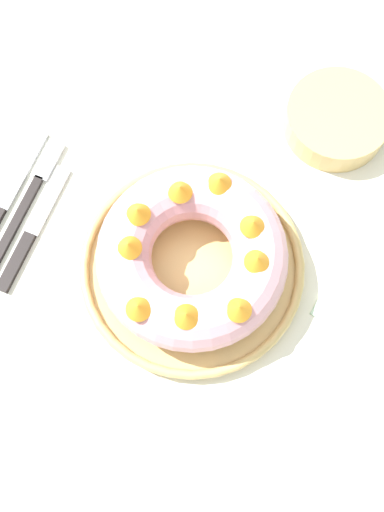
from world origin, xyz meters
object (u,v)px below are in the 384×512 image
(serving_knife, at_px, (0,211))
(cake_knife, at_px, (30,236))
(side_bowl, at_px, (337,120))
(serving_dish, at_px, (192,266))
(napkin, at_px, (372,311))
(bundt_cake, at_px, (192,256))
(fork, at_px, (29,198))

(serving_knife, height_order, cake_knife, same)
(cake_knife, relative_size, side_bowl, 1.31)
(serving_dish, distance_m, side_bowl, 0.29)
(serving_dish, height_order, napkin, serving_dish)
(bundt_cake, relative_size, napkin, 1.79)
(serving_knife, relative_size, napkin, 1.72)
(fork, relative_size, cake_knife, 1.14)
(serving_dish, distance_m, bundt_cake, 0.05)
(fork, relative_size, napkin, 1.62)
(serving_dish, xyz_separation_m, side_bowl, (0.11, 0.27, 0.01))
(serving_knife, bearing_deg, bundt_cake, -0.28)
(serving_dish, bearing_deg, napkin, 8.39)
(side_bowl, bearing_deg, bundt_cake, -111.64)
(fork, bearing_deg, side_bowl, 31.59)
(serving_dish, height_order, bundt_cake, bundt_cake)
(bundt_cake, relative_size, side_bowl, 1.65)
(serving_knife, height_order, napkin, serving_knife)
(bundt_cake, relative_size, serving_knife, 1.04)
(bundt_cake, xyz_separation_m, cake_knife, (-0.22, -0.04, -0.05))
(serving_knife, distance_m, napkin, 0.51)
(serving_dish, xyz_separation_m, fork, (-0.24, 0.01, -0.01))
(cake_knife, bearing_deg, napkin, 11.35)
(serving_dish, xyz_separation_m, bundt_cake, (0.00, -0.00, 0.05))
(side_bowl, bearing_deg, cake_knife, -136.29)
(serving_dish, distance_m, cake_knife, 0.22)
(serving_dish, xyz_separation_m, serving_knife, (-0.27, -0.02, -0.01))
(cake_knife, xyz_separation_m, side_bowl, (0.32, 0.31, 0.02))
(serving_dish, relative_size, cake_knife, 1.55)
(fork, xyz_separation_m, cake_knife, (0.03, -0.05, 0.00))
(cake_knife, height_order, side_bowl, side_bowl)
(side_bowl, bearing_deg, serving_knife, -142.23)
(fork, height_order, side_bowl, side_bowl)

